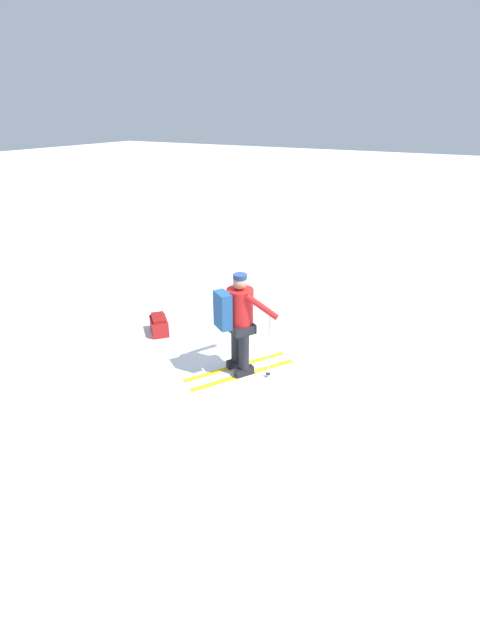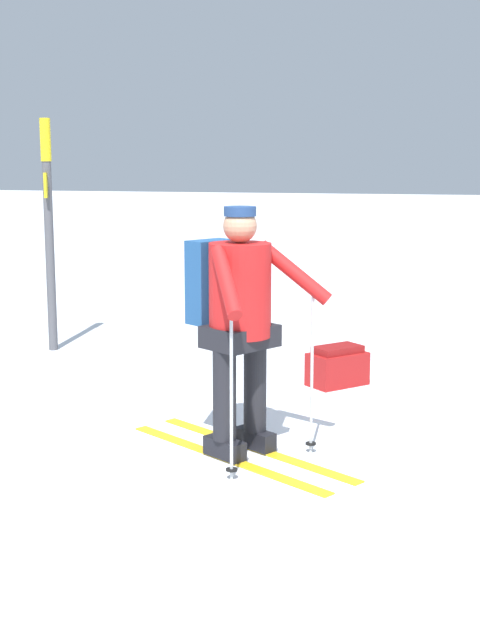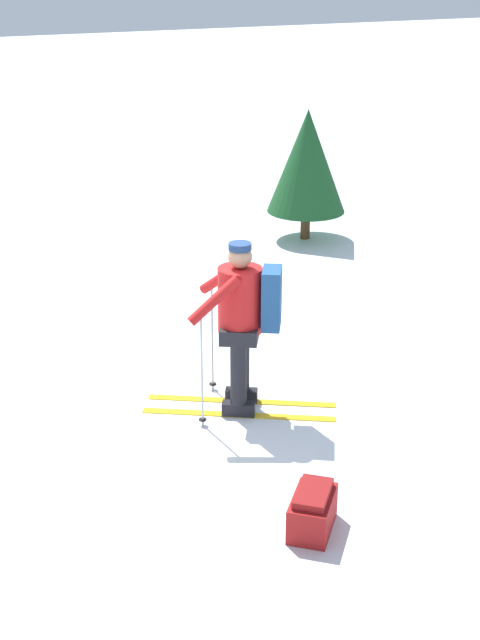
{
  "view_description": "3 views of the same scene",
  "coord_description": "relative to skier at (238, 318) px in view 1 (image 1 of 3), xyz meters",
  "views": [
    {
      "loc": [
        2.41,
        -5.57,
        3.69
      ],
      "look_at": [
        -0.37,
        -0.62,
        0.89
      ],
      "focal_mm": 24.0,
      "sensor_mm": 36.0,
      "label": 1
    },
    {
      "loc": [
        5.03,
        0.69,
        1.93
      ],
      "look_at": [
        -0.37,
        -0.62,
        0.89
      ],
      "focal_mm": 50.0,
      "sensor_mm": 36.0,
      "label": 2
    },
    {
      "loc": [
        -6.91,
        2.72,
        3.93
      ],
      "look_at": [
        -0.37,
        -0.62,
        0.89
      ],
      "focal_mm": 50.0,
      "sensor_mm": 36.0,
      "label": 3
    }
  ],
  "objects": [
    {
      "name": "ground_plane",
      "position": [
        0.39,
        0.65,
        -0.94
      ],
      "size": [
        80.0,
        80.0,
        0.0
      ],
      "primitive_type": "plane",
      "color": "white"
    },
    {
      "name": "dropped_backpack",
      "position": [
        -1.9,
        0.41,
        -0.78
      ],
      "size": [
        0.55,
        0.54,
        0.34
      ],
      "color": "maroon",
      "rests_on": "ground_plane"
    },
    {
      "name": "skier",
      "position": [
        0.0,
        0.0,
        0.0
      ],
      "size": [
        1.27,
        1.69,
        1.61
      ],
      "color": "gold",
      "rests_on": "ground_plane"
    }
  ]
}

